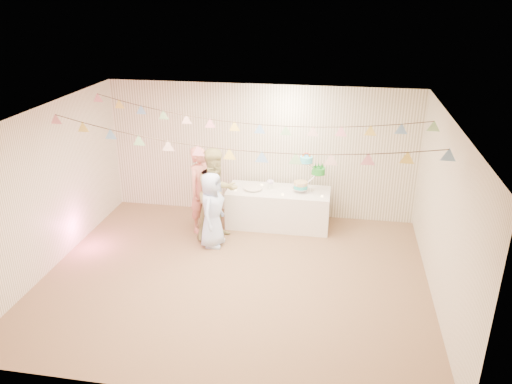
% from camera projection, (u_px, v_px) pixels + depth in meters
% --- Properties ---
extents(floor, '(6.00, 6.00, 0.00)m').
position_uv_depth(floor, '(235.00, 277.00, 7.91)').
color(floor, brown).
rests_on(floor, ground).
extents(ceiling, '(6.00, 6.00, 0.00)m').
position_uv_depth(ceiling, '(232.00, 116.00, 6.91)').
color(ceiling, silver).
rests_on(ceiling, ground).
extents(back_wall, '(6.00, 6.00, 0.00)m').
position_uv_depth(back_wall, '(261.00, 151.00, 9.69)').
color(back_wall, white).
rests_on(back_wall, ground).
extents(front_wall, '(6.00, 6.00, 0.00)m').
position_uv_depth(front_wall, '(182.00, 298.00, 5.14)').
color(front_wall, white).
rests_on(front_wall, ground).
extents(left_wall, '(5.00, 5.00, 0.00)m').
position_uv_depth(left_wall, '(48.00, 189.00, 7.88)').
color(left_wall, white).
rests_on(left_wall, ground).
extents(right_wall, '(5.00, 5.00, 0.00)m').
position_uv_depth(right_wall, '(444.00, 217.00, 6.94)').
color(right_wall, white).
rests_on(right_wall, ground).
extents(table, '(1.93, 0.77, 0.72)m').
position_uv_depth(table, '(278.00, 208.00, 9.50)').
color(table, white).
rests_on(table, floor).
extents(cake_stand, '(0.63, 0.37, 0.71)m').
position_uv_depth(cake_stand, '(309.00, 172.00, 9.17)').
color(cake_stand, silver).
rests_on(cake_stand, table).
extents(cake_bottom, '(0.31, 0.31, 0.15)m').
position_uv_depth(cake_bottom, '(300.00, 186.00, 9.24)').
color(cake_bottom, '#27B8B0').
rests_on(cake_bottom, cake_stand).
extents(cake_middle, '(0.27, 0.27, 0.22)m').
position_uv_depth(cake_middle, '(319.00, 171.00, 9.23)').
color(cake_middle, green).
rests_on(cake_middle, cake_stand).
extents(cake_top_tier, '(0.25, 0.25, 0.19)m').
position_uv_depth(cake_top_tier, '(306.00, 158.00, 9.05)').
color(cake_top_tier, '#4FE0F9').
rests_on(cake_top_tier, cake_stand).
extents(platter, '(0.35, 0.35, 0.02)m').
position_uv_depth(platter, '(253.00, 188.00, 9.38)').
color(platter, white).
rests_on(platter, table).
extents(posy, '(0.16, 0.16, 0.18)m').
position_uv_depth(posy, '(270.00, 183.00, 9.39)').
color(posy, white).
rests_on(posy, table).
extents(person_adult_a, '(0.61, 0.70, 1.63)m').
position_uv_depth(person_adult_a, '(202.00, 190.00, 9.14)').
color(person_adult_a, '#C77368').
rests_on(person_adult_a, floor).
extents(person_adult_b, '(1.04, 1.03, 1.70)m').
position_uv_depth(person_adult_b, '(217.00, 194.00, 8.86)').
color(person_adult_b, tan).
rests_on(person_adult_b, floor).
extents(person_child, '(0.49, 0.70, 1.36)m').
position_uv_depth(person_child, '(212.00, 210.00, 8.65)').
color(person_child, '#B4CEFF').
rests_on(person_child, floor).
extents(bunting_back, '(5.60, 1.10, 0.40)m').
position_uv_depth(bunting_back, '(247.00, 115.00, 8.01)').
color(bunting_back, pink).
rests_on(bunting_back, ceiling).
extents(bunting_front, '(5.60, 0.90, 0.36)m').
position_uv_depth(bunting_front, '(229.00, 140.00, 6.84)').
color(bunting_front, '#72A5E5').
rests_on(bunting_front, ceiling).
extents(tealight_0, '(0.04, 0.04, 0.03)m').
position_uv_depth(tealight_0, '(235.00, 190.00, 9.34)').
color(tealight_0, '#FFD88C').
rests_on(tealight_0, table).
extents(tealight_1, '(0.04, 0.04, 0.03)m').
position_uv_depth(tealight_1, '(262.00, 185.00, 9.57)').
color(tealight_1, '#FFD88C').
rests_on(tealight_1, table).
extents(tealight_2, '(0.04, 0.04, 0.03)m').
position_uv_depth(tealight_2, '(282.00, 194.00, 9.14)').
color(tealight_2, '#FFD88C').
rests_on(tealight_2, table).
extents(tealight_3, '(0.04, 0.04, 0.03)m').
position_uv_depth(tealight_3, '(298.00, 186.00, 9.50)').
color(tealight_3, '#FFD88C').
rests_on(tealight_3, table).
extents(tealight_4, '(0.04, 0.04, 0.03)m').
position_uv_depth(tealight_4, '(322.00, 196.00, 9.06)').
color(tealight_4, '#FFD88C').
rests_on(tealight_4, table).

